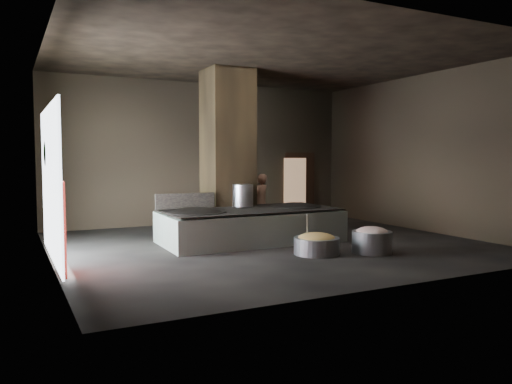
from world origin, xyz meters
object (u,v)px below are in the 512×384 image
hearth_platform (250,227)px  wok_right (295,209)px  veg_basin (317,246)px  stock_pot (243,195)px  wok_left (196,215)px  cook (261,201)px  meat_basin (372,242)px

hearth_platform → wok_right: wok_right is taller
wok_right → veg_basin: 2.36m
hearth_platform → veg_basin: (0.58, -2.10, -0.20)m
stock_pot → wok_left: bearing=-158.2°
veg_basin → wok_left: bearing=134.7°
stock_pot → cook: 1.85m
stock_pot → cook: size_ratio=0.35×
hearth_platform → meat_basin: (1.77, -2.53, -0.14)m
veg_basin → meat_basin: bearing=-19.7°
cook → meat_basin: size_ratio=1.85×
hearth_platform → wok_left: size_ratio=3.17×
hearth_platform → meat_basin: hearth_platform is taller
veg_basin → meat_basin: 1.26m
hearth_platform → cook: (1.27, 1.90, 0.43)m
meat_basin → hearth_platform: bearing=125.0°
wok_left → cook: (2.72, 1.95, 0.07)m
wok_right → cook: cook is taller
wok_right → stock_pot: size_ratio=2.25×
veg_basin → meat_basin: size_ratio=1.13×
wok_left → meat_basin: bearing=-37.6°
cook → stock_pot: bearing=22.2°
hearth_platform → meat_basin: bearing=-54.3°
stock_pot → wok_right: bearing=-21.0°
veg_basin → wok_right: bearing=70.4°
wok_left → hearth_platform: bearing=2.0°
wok_left → veg_basin: (2.03, -2.05, -0.57)m
cook → hearth_platform: bearing=30.6°
wok_left → cook: size_ratio=0.85×
meat_basin → veg_basin: bearing=160.3°
meat_basin → stock_pot: bearing=119.2°
wok_left → meat_basin: size_ratio=1.58×
cook → meat_basin: 4.49m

